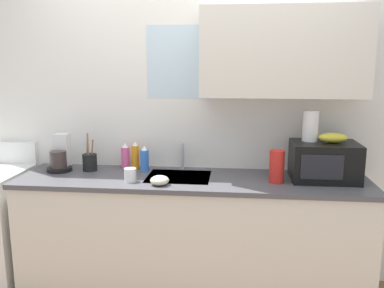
% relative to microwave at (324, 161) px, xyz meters
% --- Properties ---
extents(kitchen_wall_assembly, '(3.31, 0.42, 2.50)m').
position_rel_microwave_xyz_m(kitchen_wall_assembly, '(-0.80, 0.26, 0.33)').
color(kitchen_wall_assembly, white).
rests_on(kitchen_wall_assembly, ground).
extents(counter_unit, '(2.54, 0.63, 0.90)m').
position_rel_microwave_xyz_m(counter_unit, '(-0.94, -0.05, -0.58)').
color(counter_unit, silver).
rests_on(counter_unit, ground).
extents(sink_faucet, '(0.03, 0.03, 0.20)m').
position_rel_microwave_xyz_m(sink_faucet, '(-1.04, 0.19, -0.03)').
color(sink_faucet, '#B2B5BA').
rests_on(sink_faucet, counter_unit).
extents(microwave, '(0.46, 0.35, 0.27)m').
position_rel_microwave_xyz_m(microwave, '(0.00, 0.00, 0.00)').
color(microwave, black).
rests_on(microwave, counter_unit).
extents(banana_bunch, '(0.20, 0.11, 0.07)m').
position_rel_microwave_xyz_m(banana_bunch, '(0.05, 0.00, 0.17)').
color(banana_bunch, gold).
rests_on(banana_bunch, microwave).
extents(paper_towel_roll, '(0.11, 0.11, 0.22)m').
position_rel_microwave_xyz_m(paper_towel_roll, '(-0.10, 0.05, 0.24)').
color(paper_towel_roll, white).
rests_on(paper_towel_roll, microwave).
extents(coffee_maker, '(0.19, 0.21, 0.28)m').
position_rel_microwave_xyz_m(coffee_maker, '(-1.97, 0.06, -0.03)').
color(coffee_maker, black).
rests_on(coffee_maker, counter_unit).
extents(dish_soap_bottle_blue, '(0.07, 0.07, 0.20)m').
position_rel_microwave_xyz_m(dish_soap_bottle_blue, '(-1.32, 0.10, -0.04)').
color(dish_soap_bottle_blue, blue).
rests_on(dish_soap_bottle_blue, counter_unit).
extents(dish_soap_bottle_orange, '(0.06, 0.06, 0.22)m').
position_rel_microwave_xyz_m(dish_soap_bottle_orange, '(-1.40, 0.15, -0.03)').
color(dish_soap_bottle_orange, orange).
rests_on(dish_soap_bottle_orange, counter_unit).
extents(dish_soap_bottle_pink, '(0.07, 0.07, 0.20)m').
position_rel_microwave_xyz_m(dish_soap_bottle_pink, '(-1.49, 0.16, -0.04)').
color(dish_soap_bottle_pink, '#E55999').
rests_on(dish_soap_bottle_pink, counter_unit).
extents(cereal_canister, '(0.10, 0.10, 0.23)m').
position_rel_microwave_xyz_m(cereal_canister, '(-0.34, -0.10, -0.02)').
color(cereal_canister, red).
rests_on(cereal_canister, counter_unit).
extents(mug_white, '(0.08, 0.08, 0.09)m').
position_rel_microwave_xyz_m(mug_white, '(-1.36, -0.19, -0.09)').
color(mug_white, white).
rests_on(mug_white, counter_unit).
extents(utensil_crock, '(0.11, 0.11, 0.29)m').
position_rel_microwave_xyz_m(utensil_crock, '(-1.74, 0.07, -0.06)').
color(utensil_crock, black).
rests_on(utensil_crock, counter_unit).
extents(small_bowl, '(0.13, 0.13, 0.06)m').
position_rel_microwave_xyz_m(small_bowl, '(-1.14, -0.25, -0.10)').
color(small_bowl, beige).
rests_on(small_bowl, counter_unit).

